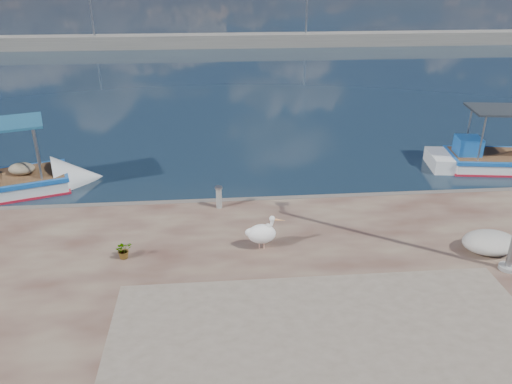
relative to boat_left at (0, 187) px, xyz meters
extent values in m
plane|color=#162635|center=(8.78, -7.27, -0.23)|extent=(1400.00, 1400.00, 0.00)
cube|color=gray|center=(8.78, 32.73, 0.37)|extent=(120.00, 2.20, 1.20)
cylinder|color=gray|center=(-3.22, 32.73, 3.77)|extent=(0.16, 0.16, 7.00)
cylinder|color=gray|center=(16.78, 32.73, 3.77)|extent=(0.16, 0.16, 7.00)
cube|color=white|center=(0.06, 0.02, -0.15)|extent=(6.48, 3.86, 1.01)
cube|color=#1956A8|center=(0.06, 0.02, 0.30)|extent=(4.87, 3.38, 0.15)
cube|color=#A81425|center=(0.06, 0.02, -0.21)|extent=(4.86, 3.35, 0.13)
cube|color=white|center=(18.97, 0.76, -0.16)|extent=(6.06, 2.70, 0.96)
cube|color=#1956A8|center=(18.97, 0.76, 0.27)|extent=(4.45, 2.54, 0.14)
cube|color=#A81425|center=(18.97, 0.76, -0.21)|extent=(4.44, 2.52, 0.12)
cube|color=#1956A8|center=(17.52, 0.96, 0.68)|extent=(1.02, 1.02, 0.71)
cylinder|color=tan|center=(8.70, -5.33, 0.39)|extent=(0.03, 0.03, 0.25)
cylinder|color=tan|center=(8.83, -5.34, 0.39)|extent=(0.03, 0.03, 0.25)
ellipsoid|color=white|center=(8.77, -5.34, 0.71)|extent=(0.80, 0.56, 0.53)
cylinder|color=white|center=(8.99, -5.37, 0.98)|extent=(0.19, 0.12, 0.45)
sphere|color=white|center=(9.03, -5.37, 1.18)|extent=(0.15, 0.15, 0.15)
cone|color=#F3A45E|center=(9.21, -5.40, 1.14)|extent=(0.37, 0.13, 0.11)
cylinder|color=gray|center=(14.79, -6.85, 0.32)|extent=(0.44, 0.44, 0.10)
cylinder|color=gray|center=(7.68, -2.80, 0.61)|extent=(0.18, 0.18, 0.69)
cylinder|color=gray|center=(7.68, -2.80, 0.95)|extent=(0.24, 0.24, 0.06)
imported|color=#33722D|center=(5.18, -5.49, 0.50)|extent=(0.53, 0.50, 0.47)
ellipsoid|color=beige|center=(14.73, -6.01, 0.54)|extent=(1.45, 1.09, 0.54)
camera|label=1|loc=(7.62, -16.76, 7.24)|focal=35.00mm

